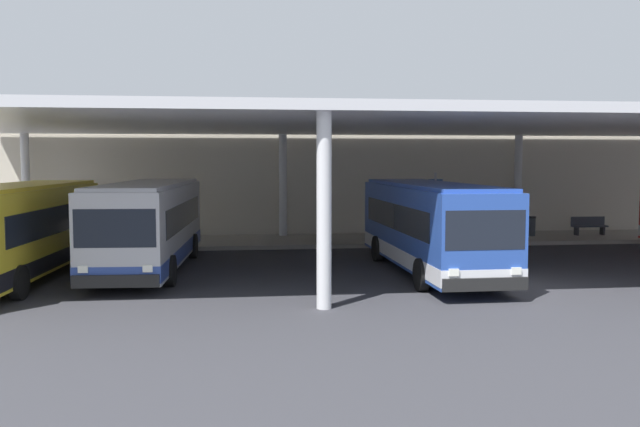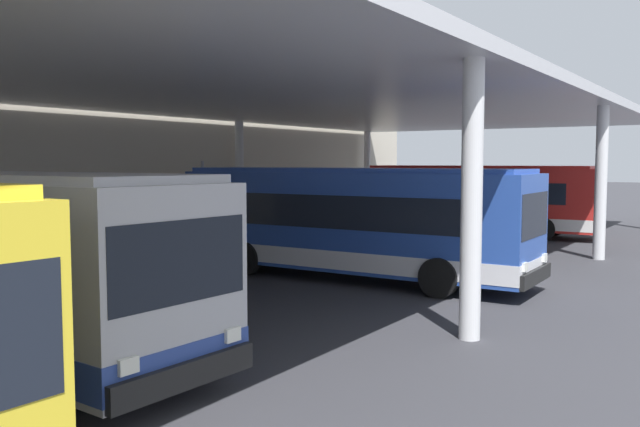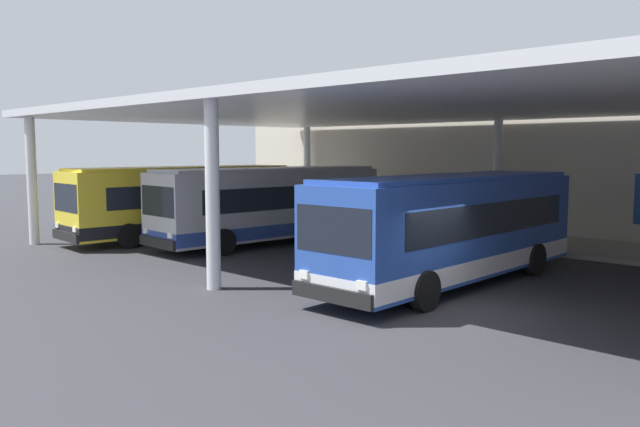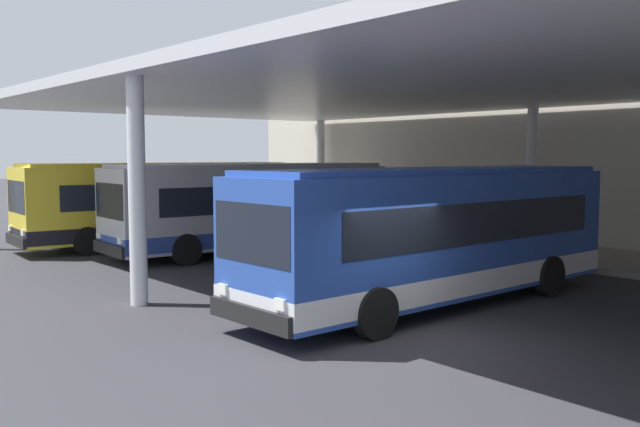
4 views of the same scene
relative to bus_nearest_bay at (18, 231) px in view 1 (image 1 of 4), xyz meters
name	(u,v)px [view 1 (image 1 of 4)]	position (x,y,z in m)	size (l,w,h in m)	color
ground_plane	(507,286)	(15.65, -2.94, -1.66)	(200.00, 200.00, 0.00)	#333338
platform_kerb	(411,239)	(15.65, 8.81, -1.57)	(42.00, 4.50, 0.18)	gray
station_building_facade	(396,168)	(15.65, 12.06, 1.87)	(48.00, 1.60, 7.05)	beige
canopy_shelter	(454,126)	(15.65, 2.56, 3.66)	(40.00, 17.00, 5.55)	silver
bus_nearest_bay	(18,231)	(0.00, 0.00, 0.00)	(3.19, 10.67, 3.17)	yellow
bus_second_bay	(149,225)	(4.04, 1.54, 0.00)	(3.10, 10.65, 3.17)	#B7B7BC
bus_middle_bay	(429,226)	(13.92, -0.19, 0.00)	(2.81, 10.56, 3.17)	#284CA8
bench_waiting	(589,225)	(24.92, 8.88, -0.99)	(1.80, 0.45, 0.92)	#383D47
trash_bin	(530,226)	(21.79, 8.84, -0.98)	(0.52, 0.52, 0.98)	#33383D
banner_sign	(435,202)	(16.59, 8.00, 0.32)	(0.70, 0.12, 3.20)	#B2B2B7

